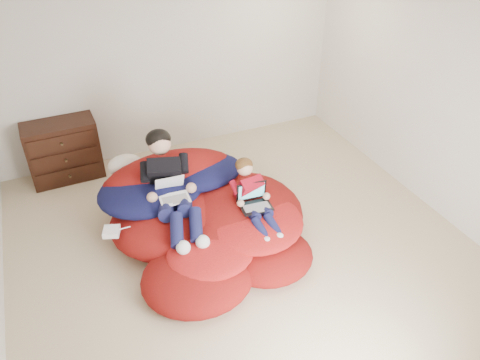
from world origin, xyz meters
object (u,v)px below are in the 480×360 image
object	(u,v)px
younger_boy	(252,194)
laptop_black	(254,200)
dresser	(64,151)
laptop_white	(172,192)
beanbag_pile	(203,216)
older_boy	(169,181)

from	to	relation	value
younger_boy	laptop_black	size ratio (longest dim) A/B	2.49
dresser	laptop_white	bearing A→B (deg)	-60.87
younger_boy	laptop_white	xyz separation A→B (m)	(-0.81, 0.35, 0.04)
dresser	younger_boy	bearing A→B (deg)	-49.80
beanbag_pile	laptop_white	distance (m)	0.50
beanbag_pile	laptop_black	xyz separation A→B (m)	(0.50, -0.31, 0.29)
dresser	laptop_white	world-z (taller)	dresser
beanbag_pile	younger_boy	xyz separation A→B (m)	(0.50, -0.26, 0.33)
beanbag_pile	laptop_white	world-z (taller)	laptop_white
beanbag_pile	laptop_black	size ratio (longest dim) A/B	6.33
laptop_white	laptop_black	world-z (taller)	laptop_white
younger_boy	laptop_white	size ratio (longest dim) A/B	2.54
beanbag_pile	laptop_white	size ratio (longest dim) A/B	6.46
beanbag_pile	younger_boy	world-z (taller)	younger_boy
older_boy	laptop_black	size ratio (longest dim) A/B	3.53
older_boy	younger_boy	distance (m)	0.92
laptop_black	dresser	bearing A→B (deg)	129.58
older_boy	laptop_white	world-z (taller)	older_boy
younger_boy	laptop_white	distance (m)	0.88
beanbag_pile	laptop_black	distance (m)	0.65
older_boy	laptop_black	bearing A→B (deg)	-30.68
dresser	younger_boy	size ratio (longest dim) A/B	1.03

